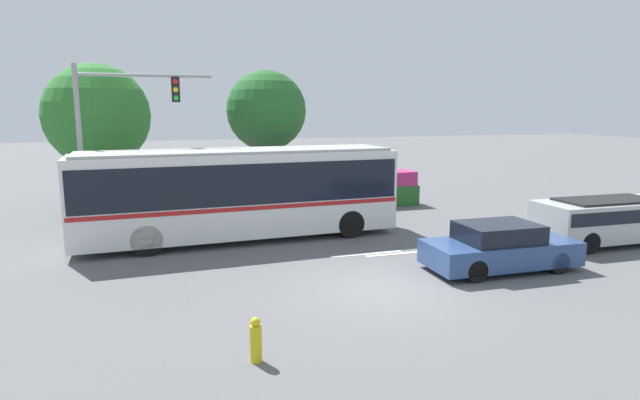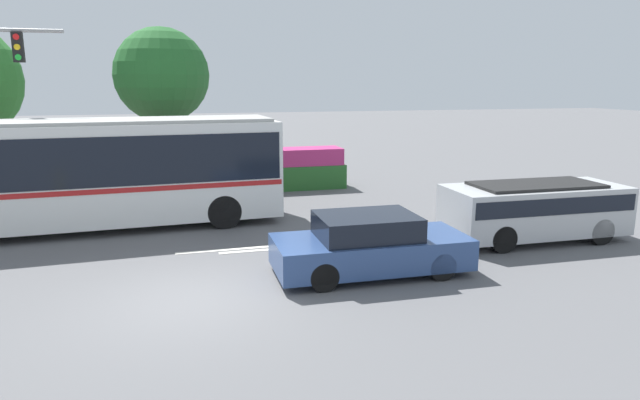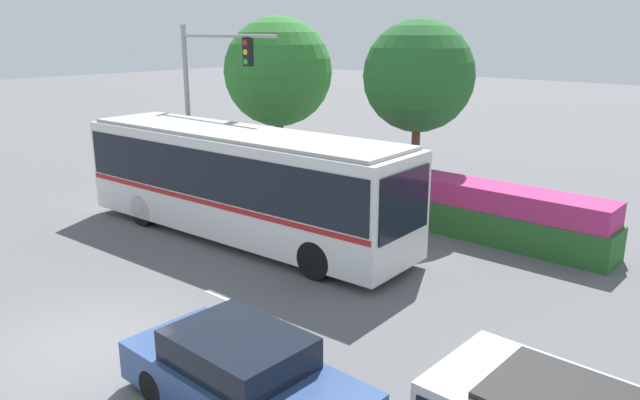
{
  "view_description": "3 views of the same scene",
  "coord_description": "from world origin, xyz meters",
  "px_view_note": "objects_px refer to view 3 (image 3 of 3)",
  "views": [
    {
      "loc": [
        -5.28,
        -11.83,
        4.57
      ],
      "look_at": [
        0.06,
        5.53,
        1.42
      ],
      "focal_mm": 29.38,
      "sensor_mm": 36.0,
      "label": 1
    },
    {
      "loc": [
        -0.22,
        -10.63,
        4.23
      ],
      "look_at": [
        3.59,
        3.5,
        1.12
      ],
      "focal_mm": 31.07,
      "sensor_mm": 36.0,
      "label": 2
    },
    {
      "loc": [
        10.57,
        -5.04,
        5.99
      ],
      "look_at": [
        0.67,
        6.21,
        1.79
      ],
      "focal_mm": 34.19,
      "sensor_mm": 36.0,
      "label": 3
    }
  ],
  "objects_px": {
    "city_bus": "(240,177)",
    "traffic_light_pole": "(206,86)",
    "sedan_foreground": "(243,377)",
    "street_tree_left": "(278,72)",
    "street_tree_centre": "(419,76)"
  },
  "relations": [
    {
      "from": "sedan_foreground",
      "to": "street_tree_left",
      "type": "distance_m",
      "value": 17.61
    },
    {
      "from": "traffic_light_pole",
      "to": "street_tree_centre",
      "type": "relative_size",
      "value": 0.97
    },
    {
      "from": "city_bus",
      "to": "street_tree_left",
      "type": "bearing_deg",
      "value": 124.4
    },
    {
      "from": "traffic_light_pole",
      "to": "city_bus",
      "type": "bearing_deg",
      "value": -27.81
    },
    {
      "from": "street_tree_left",
      "to": "street_tree_centre",
      "type": "bearing_deg",
      "value": -6.32
    },
    {
      "from": "city_bus",
      "to": "street_tree_left",
      "type": "xyz_separation_m",
      "value": [
        -5.16,
        6.77,
        2.47
      ]
    },
    {
      "from": "city_bus",
      "to": "traffic_light_pole",
      "type": "xyz_separation_m",
      "value": [
        -4.22,
        2.23,
        2.23
      ]
    },
    {
      "from": "city_bus",
      "to": "street_tree_centre",
      "type": "xyz_separation_m",
      "value": [
        2.2,
        5.95,
        2.69
      ]
    },
    {
      "from": "street_tree_centre",
      "to": "traffic_light_pole",
      "type": "bearing_deg",
      "value": -149.85
    },
    {
      "from": "traffic_light_pole",
      "to": "sedan_foreground",
      "type": "bearing_deg",
      "value": -36.64
    },
    {
      "from": "sedan_foreground",
      "to": "street_tree_left",
      "type": "relative_size",
      "value": 0.67
    },
    {
      "from": "street_tree_centre",
      "to": "city_bus",
      "type": "bearing_deg",
      "value": -110.26
    },
    {
      "from": "street_tree_left",
      "to": "street_tree_centre",
      "type": "distance_m",
      "value": 7.41
    },
    {
      "from": "street_tree_left",
      "to": "traffic_light_pole",
      "type": "bearing_deg",
      "value": -78.26
    },
    {
      "from": "traffic_light_pole",
      "to": "street_tree_left",
      "type": "bearing_deg",
      "value": 101.74
    }
  ]
}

